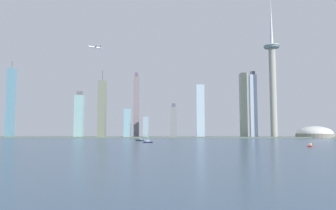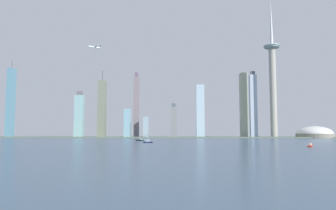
# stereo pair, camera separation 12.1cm
# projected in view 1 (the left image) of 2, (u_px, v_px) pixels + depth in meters

# --- Properties ---
(ground_plane) EXTENTS (6000.00, 6000.00, 0.00)m
(ground_plane) POSITION_uv_depth(u_px,v_px,m) (97.00, 154.00, 228.52)
(ground_plane) COLOR #3C546B
(waterfront_pier) EXTENTS (911.54, 43.09, 2.53)m
(waterfront_pier) POSITION_uv_depth(u_px,v_px,m) (153.00, 137.00, 755.86)
(waterfront_pier) COLOR slate
(waterfront_pier) RESTS_ON ground
(observation_tower) EXTENTS (41.99, 41.99, 360.03)m
(observation_tower) POSITION_uv_depth(u_px,v_px,m) (273.00, 75.00, 799.02)
(observation_tower) COLOR #A2A091
(observation_tower) RESTS_ON ground
(stadium_dome) EXTENTS (87.45, 87.45, 35.61)m
(stadium_dome) POSITION_uv_depth(u_px,v_px,m) (315.00, 134.00, 761.00)
(stadium_dome) COLOR gray
(stadium_dome) RESTS_ON ground
(skyscraper_0) EXTENTS (13.37, 20.58, 170.38)m
(skyscraper_0) POSITION_uv_depth(u_px,v_px,m) (136.00, 106.00, 826.64)
(skyscraper_0) COLOR slate
(skyscraper_0) RESTS_ON ground
(skyscraper_1) EXTENTS (17.56, 25.45, 169.10)m
(skyscraper_1) POSITION_uv_depth(u_px,v_px,m) (102.00, 109.00, 785.96)
(skyscraper_1) COLOR slate
(skyscraper_1) RESTS_ON ground
(skyscraper_2) EXTENTS (12.58, 24.59, 194.80)m
(skyscraper_2) POSITION_uv_depth(u_px,v_px,m) (11.00, 103.00, 794.19)
(skyscraper_2) COLOR #588B9F
(skyscraper_2) RESTS_ON ground
(skyscraper_3) EXTENTS (15.03, 26.02, 69.89)m
(skyscraper_3) POSITION_uv_depth(u_px,v_px,m) (128.00, 123.00, 766.59)
(skyscraper_3) COLOR #81B1BF
(skyscraper_3) RESTS_ON ground
(skyscraper_4) EXTENTS (12.95, 19.59, 52.22)m
(skyscraper_4) POSITION_uv_depth(u_px,v_px,m) (146.00, 127.00, 794.92)
(skyscraper_4) COLOR #91A7B4
(skyscraper_4) RESTS_ON ground
(skyscraper_5) EXTENTS (20.59, 23.27, 135.54)m
(skyscraper_5) POSITION_uv_depth(u_px,v_px,m) (200.00, 111.00, 812.46)
(skyscraper_5) COLOR #AAC4D5
(skyscraper_5) RESTS_ON ground
(skyscraper_6) EXTENTS (21.85, 15.60, 117.03)m
(skyscraper_6) POSITION_uv_depth(u_px,v_px,m) (79.00, 116.00, 793.41)
(skyscraper_6) COLOR #88B6B7
(skyscraper_6) RESTS_ON ground
(skyscraper_7) EXTENTS (18.30, 27.95, 176.95)m
(skyscraper_7) POSITION_uv_depth(u_px,v_px,m) (244.00, 105.00, 870.31)
(skyscraper_7) COLOR #AEB393
(skyscraper_7) RESTS_ON ground
(skyscraper_8) EXTENTS (18.07, 13.95, 174.98)m
(skyscraper_8) POSITION_uv_depth(u_px,v_px,m) (253.00, 105.00, 830.06)
(skyscraper_8) COLOR #ADBDD0
(skyscraper_8) RESTS_ON ground
(skyscraper_9) EXTENTS (17.44, 15.69, 90.87)m
(skyscraper_9) POSITION_uv_depth(u_px,v_px,m) (174.00, 121.00, 846.78)
(skyscraper_9) COLOR gray
(skyscraper_9) RESTS_ON ground
(boat_0) EXTENTS (10.08, 14.13, 3.67)m
(boat_0) POSITION_uv_depth(u_px,v_px,m) (310.00, 146.00, 330.59)
(boat_0) COLOR #AC301F
(boat_0) RESTS_ON ground
(boat_4) EXTENTS (14.06, 6.24, 8.99)m
(boat_4) POSITION_uv_depth(u_px,v_px,m) (148.00, 142.00, 445.72)
(boat_4) COLOR #121234
(boat_4) RESTS_ON ground
(boat_5) EXTENTS (14.42, 12.45, 9.79)m
(boat_5) POSITION_uv_depth(u_px,v_px,m) (140.00, 140.00, 531.47)
(boat_5) COLOR #18292E
(boat_5) RESTS_ON ground
(channel_buoy_0) EXTENTS (1.46, 1.46, 1.54)m
(channel_buoy_0) POSITION_uv_depth(u_px,v_px,m) (220.00, 139.00, 620.77)
(channel_buoy_0) COLOR green
(channel_buoy_0) RESTS_ON ground
(airplane) EXTENTS (27.87, 24.96, 8.42)m
(airplane) POSITION_uv_depth(u_px,v_px,m) (95.00, 47.00, 711.52)
(airplane) COLOR white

